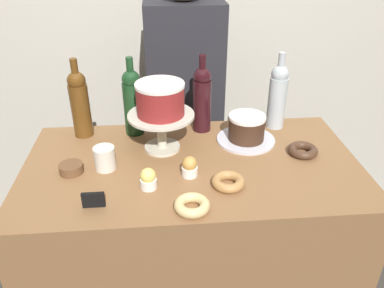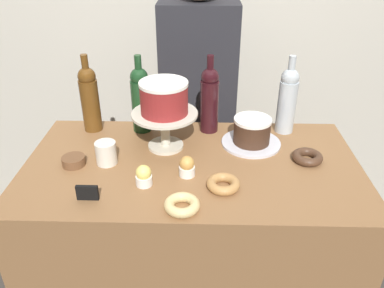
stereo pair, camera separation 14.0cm
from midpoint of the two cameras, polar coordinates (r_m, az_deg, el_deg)
The scene contains 19 objects.
back_wall at distance 2.16m, azimuth -4.18°, elevation 18.99°, with size 6.00×0.05×2.60m.
display_counter at distance 1.73m, azimuth -2.40°, elevation -15.86°, with size 1.23×0.67×0.93m.
cake_stand_pedestal at distance 1.49m, azimuth -7.18°, elevation 2.67°, with size 0.25×0.25×0.15m.
white_layer_cake at distance 1.45m, azimuth -7.44°, elevation 6.48°, with size 0.18×0.18×0.12m.
silver_serving_platter at distance 1.59m, azimuth 5.36°, elevation 0.57°, with size 0.23×0.23×0.01m.
chocolate_round_cake at distance 1.56m, azimuth 5.45°, elevation 2.37°, with size 0.15×0.15×0.10m.
wine_bottle_green at distance 1.61m, azimuth -11.16°, elevation 6.12°, with size 0.08×0.08×0.33m.
wine_bottle_amber at distance 1.65m, azimuth -18.45°, elevation 5.68°, with size 0.08×0.08×0.33m.
wine_bottle_dark_red at distance 1.61m, azimuth -1.03°, elevation 6.67°, with size 0.08×0.08×0.33m.
wine_bottle_clear at distance 1.66m, azimuth 10.04°, elevation 6.97°, with size 0.08×0.08×0.33m.
cupcake_caramel at distance 1.35m, azimuth -3.32°, elevation -3.44°, with size 0.06×0.06×0.07m.
cupcake_lemon at distance 1.31m, azimuth -9.48°, elevation -5.15°, with size 0.06×0.06×0.07m.
donut_maple at distance 1.31m, azimuth 2.26°, elevation -5.62°, with size 0.11×0.11×0.03m.
donut_glazed at distance 1.21m, azimuth -3.35°, elevation -9.03°, with size 0.11×0.11×0.03m.
donut_chocolate at distance 1.52m, azimuth 13.39°, elevation -0.97°, with size 0.11×0.11×0.03m.
cookie_stack at distance 1.46m, azimuth -19.88°, elevation -3.45°, with size 0.08×0.08×0.03m.
price_sign_chalkboard at distance 1.27m, azimuth -17.32°, elevation -7.91°, with size 0.07×0.01×0.05m.
coffee_cup_ceramic at distance 1.44m, azimuth -15.37°, elevation -2.08°, with size 0.08×0.08×0.09m.
barista_figure at distance 1.97m, azimuth -3.03°, elevation 3.83°, with size 0.36×0.22×1.60m.
Camera 1 is at (-0.11, -1.21, 1.70)m, focal length 36.54 mm.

